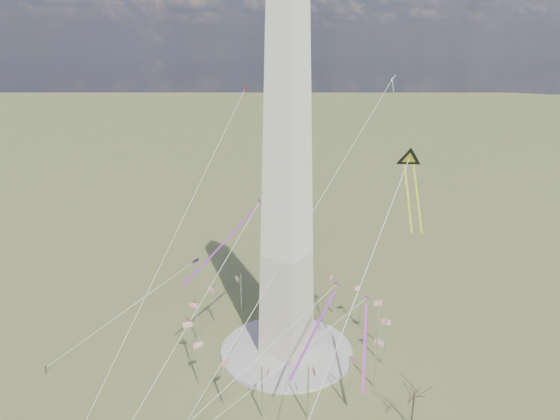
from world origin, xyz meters
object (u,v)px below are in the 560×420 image
Objects in this scene: washington_monument at (287,182)px; person_west at (46,370)px; kite_delta_black at (410,164)px; tree_near at (415,390)px.

person_west is at bearing -136.12° from washington_monument.
washington_monument is at bearing -106.14° from person_west.
washington_monument reaches higher than kite_delta_black.
tree_near is 91.01m from person_west.
tree_near is at bearing -11.62° from washington_monument.
person_west is 0.11× the size of kite_delta_black.
kite_delta_black reaches higher than tree_near.
tree_near is at bearing -127.14° from person_west.
tree_near is at bearing 98.23° from kite_delta_black.
kite_delta_black is (-9.67, 12.26, 45.79)m from tree_near.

